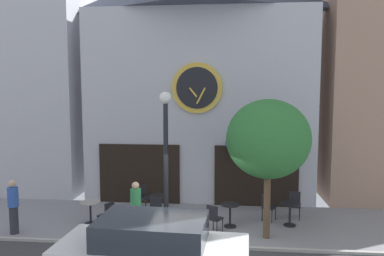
% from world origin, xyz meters
% --- Properties ---
extents(clock_building, '(8.99, 4.07, 9.67)m').
position_xyz_m(clock_building, '(-0.24, 5.42, 5.01)').
color(clock_building, '#B2B2BC').
rests_on(clock_building, ground_plane).
extents(neighbor_building_left, '(6.61, 3.72, 14.86)m').
position_xyz_m(neighbor_building_left, '(-8.55, 5.93, 7.43)').
color(neighbor_building_left, '#B2B2BC').
rests_on(neighbor_building_left, ground_plane).
extents(street_lamp, '(0.36, 0.36, 4.35)m').
position_xyz_m(street_lamp, '(-0.90, 0.82, 2.21)').
color(street_lamp, black).
rests_on(street_lamp, ground_plane).
extents(street_tree, '(2.45, 2.21, 4.14)m').
position_xyz_m(street_tree, '(2.09, 0.94, 2.96)').
color(street_tree, brown).
rests_on(street_tree, ground_plane).
extents(cafe_table_leftmost, '(0.67, 0.67, 0.74)m').
position_xyz_m(cafe_table_leftmost, '(-3.56, 1.58, 0.51)').
color(cafe_table_leftmost, black).
rests_on(cafe_table_leftmost, ground_plane).
extents(cafe_table_rightmost, '(0.64, 0.64, 0.72)m').
position_xyz_m(cafe_table_rightmost, '(-1.48, 2.65, 0.48)').
color(cafe_table_rightmost, black).
rests_on(cafe_table_rightmost, ground_plane).
extents(cafe_table_center_left, '(0.62, 0.62, 0.74)m').
position_xyz_m(cafe_table_center_left, '(1.02, 1.74, 0.49)').
color(cafe_table_center_left, black).
rests_on(cafe_table_center_left, ground_plane).
extents(cafe_table_center_right, '(0.66, 0.66, 0.76)m').
position_xyz_m(cafe_table_center_right, '(2.96, 2.02, 0.52)').
color(cafe_table_center_right, black).
rests_on(cafe_table_center_right, ground_plane).
extents(cafe_chair_right_end, '(0.54, 0.54, 0.90)m').
position_xyz_m(cafe_chair_right_end, '(2.26, 2.49, 0.53)').
color(cafe_chair_right_end, black).
rests_on(cafe_chair_right_end, ground_plane).
extents(cafe_chair_near_tree, '(0.47, 0.47, 0.90)m').
position_xyz_m(cafe_chair_near_tree, '(-1.42, 1.83, 0.53)').
color(cafe_chair_near_tree, black).
rests_on(cafe_chair_near_tree, ground_plane).
extents(cafe_chair_under_awning, '(0.55, 0.55, 0.90)m').
position_xyz_m(cafe_chair_under_awning, '(0.52, 1.12, 0.53)').
color(cafe_chair_under_awning, black).
rests_on(cafe_chair_under_awning, ground_plane).
extents(cafe_chair_by_entrance, '(0.54, 0.54, 0.90)m').
position_xyz_m(cafe_chair_by_entrance, '(-2.83, 1.10, 0.53)').
color(cafe_chair_by_entrance, black).
rests_on(cafe_chair_by_entrance, ground_plane).
extents(cafe_chair_facing_wall, '(0.46, 0.46, 0.90)m').
position_xyz_m(cafe_chair_facing_wall, '(3.23, 2.80, 0.53)').
color(cafe_chair_facing_wall, black).
rests_on(cafe_chair_facing_wall, ground_plane).
extents(cafe_chair_facing_street, '(0.55, 0.55, 0.90)m').
position_xyz_m(cafe_chair_facing_street, '(-2.12, 3.18, 0.53)').
color(cafe_chair_facing_street, black).
rests_on(cafe_chair_facing_street, ground_plane).
extents(pedestrian_blue, '(0.45, 0.45, 1.67)m').
position_xyz_m(pedestrian_blue, '(-5.59, 0.54, 0.86)').
color(pedestrian_blue, '#2D2D38').
rests_on(pedestrian_blue, ground_plane).
extents(pedestrian_green, '(0.35, 0.35, 1.67)m').
position_xyz_m(pedestrian_green, '(-1.80, 0.69, 0.86)').
color(pedestrian_green, '#2D2D38').
rests_on(pedestrian_green, ground_plane).
extents(parked_car_white, '(4.39, 2.20, 1.55)m').
position_xyz_m(parked_car_white, '(-0.75, -2.04, 0.76)').
color(parked_car_white, white).
rests_on(parked_car_white, ground_plane).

